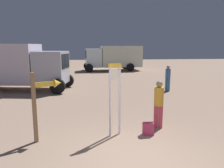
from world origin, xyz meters
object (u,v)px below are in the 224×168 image
at_px(backpack, 148,129).
at_px(box_truck_near, 11,65).
at_px(person_near_clock, 159,102).
at_px(standing_clock, 115,93).
at_px(person_distant, 168,77).
at_px(arrow_sign, 44,96).
at_px(box_truck_far, 114,57).

relative_size(backpack, box_truck_near, 0.06).
xyz_separation_m(backpack, box_truck_near, (-6.73, 8.05, 1.41)).
height_order(person_near_clock, backpack, person_near_clock).
height_order(standing_clock, person_distant, standing_clock).
relative_size(standing_clock, person_distant, 1.39).
relative_size(arrow_sign, backpack, 5.08).
distance_m(standing_clock, box_truck_near, 9.75).
distance_m(arrow_sign, box_truck_far, 18.99).
xyz_separation_m(person_near_clock, box_truck_far, (0.69, 17.95, 0.65)).
xyz_separation_m(arrow_sign, box_truck_far, (4.34, 18.48, 0.22)).
bearing_deg(backpack, box_truck_near, 129.91).
bearing_deg(person_near_clock, box_truck_far, 87.80).
distance_m(person_distant, box_truck_near, 9.94).
relative_size(standing_clock, person_near_clock, 1.38).
height_order(backpack, box_truck_near, box_truck_near).
distance_m(person_distant, box_truck_far, 12.22).
bearing_deg(arrow_sign, backpack, -0.30).
xyz_separation_m(box_truck_near, box_truck_far, (7.92, 10.45, -0.04)).
bearing_deg(box_truck_near, arrow_sign, -65.99).
relative_size(arrow_sign, box_truck_far, 0.31).
height_order(standing_clock, arrow_sign, standing_clock).
xyz_separation_m(person_near_clock, box_truck_near, (-7.23, 7.49, 0.69)).
height_order(standing_clock, backpack, standing_clock).
bearing_deg(person_distant, standing_clock, -123.04).
bearing_deg(box_truck_far, arrow_sign, -103.22).
distance_m(arrow_sign, backpack, 3.35).
height_order(box_truck_near, box_truck_far, box_truck_near).
bearing_deg(person_distant, box_truck_far, 98.79).
height_order(arrow_sign, person_distant, arrow_sign).
xyz_separation_m(arrow_sign, person_near_clock, (3.65, 0.54, -0.42)).
relative_size(person_near_clock, box_truck_far, 0.25).
height_order(person_distant, box_truck_far, box_truck_far).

